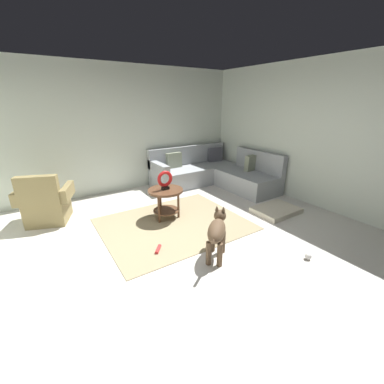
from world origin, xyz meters
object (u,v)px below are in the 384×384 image
at_px(sectional_couch, 213,173).
at_px(torus_sculpture, 165,180).
at_px(dog_toy_rope, 158,249).
at_px(dog_toy_ball, 308,256).
at_px(dog, 217,231).
at_px(side_table, 166,196).
at_px(dog_bed_mat, 276,210).
at_px(armchair, 46,205).

distance_m(sectional_couch, torus_sculpture, 2.15).
height_order(sectional_couch, dog_toy_rope, sectional_couch).
bearing_deg(dog_toy_ball, dog, 143.51).
xyz_separation_m(side_table, dog_bed_mat, (1.83, -0.90, -0.37)).
relative_size(torus_sculpture, dog_toy_rope, 1.70).
xyz_separation_m(torus_sculpture, dog, (0.03, -1.39, -0.33)).
distance_m(sectional_couch, armchair, 3.59).
distance_m(dog_toy_ball, dog_toy_rope, 2.00).
bearing_deg(dog_toy_rope, torus_sculpture, 56.17).
bearing_deg(dog_toy_rope, dog_bed_mat, -1.01).
xyz_separation_m(side_table, dog, (0.03, -1.39, -0.04)).
xyz_separation_m(sectional_couch, side_table, (-1.84, -1.04, 0.12)).
relative_size(armchair, side_table, 1.60).
distance_m(side_table, dog_toy_ball, 2.36).
relative_size(dog_toy_ball, dog_toy_rope, 0.45).
bearing_deg(dog_bed_mat, dog_toy_rope, 178.99).
distance_m(armchair, torus_sculpture, 2.03).
bearing_deg(side_table, armchair, 151.50).
relative_size(dog_bed_mat, dog_toy_rope, 4.18).
bearing_deg(armchair, dog_toy_rope, -36.76).
bearing_deg(dog_toy_ball, side_table, 115.31).
relative_size(armchair, dog, 1.47).
height_order(sectional_couch, dog_bed_mat, sectional_couch).
xyz_separation_m(dog, dog_toy_ball, (0.97, -0.72, -0.33)).
relative_size(sectional_couch, dog, 3.45).
relative_size(side_table, dog_bed_mat, 0.75).
bearing_deg(armchair, dog_bed_mat, -7.22).
bearing_deg(dog_bed_mat, torus_sculpture, 153.79).
distance_m(sectional_couch, side_table, 2.11).
bearing_deg(dog_toy_ball, dog_bed_mat, 55.37).
distance_m(dog_bed_mat, dog, 1.89).
height_order(side_table, dog_toy_rope, side_table).
relative_size(armchair, dog_toy_ball, 11.05).
distance_m(armchair, dog_toy_rope, 2.18).
distance_m(torus_sculpture, dog, 1.43).
distance_m(torus_sculpture, dog_toy_rope, 1.24).
distance_m(armchair, dog_toy_ball, 4.12).
bearing_deg(sectional_couch, torus_sculpture, -150.60).
bearing_deg(side_table, dog, -88.85).
relative_size(torus_sculpture, dog, 0.50).
bearing_deg(dog_toy_rope, armchair, 123.12).
xyz_separation_m(armchair, dog_toy_ball, (2.75, -3.05, -0.28)).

